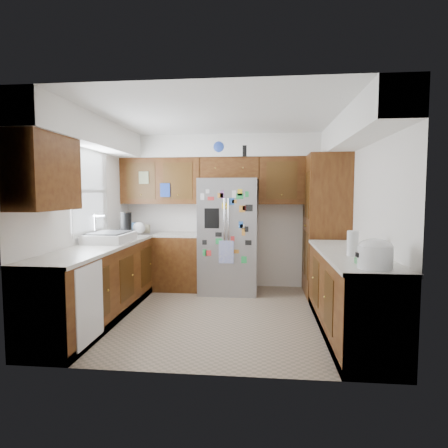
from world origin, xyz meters
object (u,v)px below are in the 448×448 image
(pantry, at_px, (326,226))
(rice_cooker, at_px, (375,253))
(fridge, at_px, (229,236))
(paper_towel, at_px, (353,243))

(pantry, bearing_deg, rice_cooker, -90.01)
(pantry, distance_m, rice_cooker, 2.53)
(fridge, bearing_deg, rice_cooker, -59.87)
(paper_towel, bearing_deg, fridge, 127.33)
(rice_cooker, bearing_deg, paper_towel, 92.92)
(pantry, xyz_separation_m, fridge, (-1.50, 0.05, -0.17))
(pantry, xyz_separation_m, paper_towel, (-0.03, -1.87, -0.02))
(fridge, distance_m, paper_towel, 2.42)
(fridge, distance_m, rice_cooker, 2.99)
(rice_cooker, bearing_deg, pantry, 89.99)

